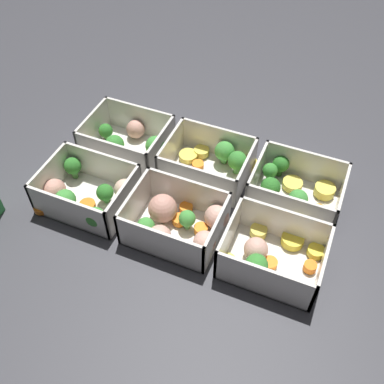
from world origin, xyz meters
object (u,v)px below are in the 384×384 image
object	(u,v)px
container_near_center	(214,164)
container_far_center	(178,222)
container_far_right	(85,193)
container_near_right	(129,142)
container_far_left	(270,254)
container_near_left	(292,189)

from	to	relation	value
container_near_center	container_far_center	world-z (taller)	same
container_far_center	container_far_right	xyz separation A→B (m)	(0.18, 0.01, 0.00)
container_near_right	container_far_left	world-z (taller)	same
container_near_center	container_far_left	distance (m)	0.22
container_far_left	container_near_left	bearing A→B (deg)	-88.74
container_near_left	container_near_center	world-z (taller)	same
container_near_right	container_far_right	distance (m)	0.15
container_far_center	container_near_right	bearing A→B (deg)	-40.30
container_near_left	container_far_right	bearing A→B (deg)	24.52
container_near_center	container_far_left	size ratio (longest dim) A/B	1.00
container_near_right	container_near_left	bearing A→B (deg)	-179.54
container_near_center	container_far_center	bearing A→B (deg)	87.70
container_near_left	container_near_right	xyz separation A→B (m)	(0.33, 0.00, 0.00)
container_near_center	container_far_right	distance (m)	0.24
container_far_left	container_far_right	size ratio (longest dim) A/B	0.98
container_near_right	container_far_center	bearing A→B (deg)	139.70
container_near_left	container_far_right	size ratio (longest dim) A/B	0.92
container_far_right	container_near_center	bearing A→B (deg)	-139.09
container_near_right	container_far_center	size ratio (longest dim) A/B	0.93
container_near_left	container_near_right	world-z (taller)	same
container_far_right	container_near_left	bearing A→B (deg)	-155.48
container_far_center	container_far_right	size ratio (longest dim) A/B	1.02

